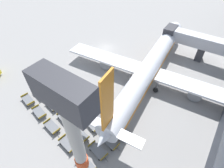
% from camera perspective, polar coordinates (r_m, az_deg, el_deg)
% --- Properties ---
extents(ground_plane, '(500.00, 500.00, 0.00)m').
position_cam_1_polar(ground_plane, '(47.87, -2.13, 11.73)').
color(ground_plane, gray).
extents(jet_bridge, '(19.92, 4.84, 6.23)m').
position_cam_1_polar(jet_bridge, '(46.54, 30.25, 10.08)').
color(jet_bridge, silver).
rests_on(jet_bridge, ground_plane).
extents(airplane, '(37.75, 40.59, 13.94)m').
position_cam_1_polar(airplane, '(36.63, 12.25, 5.47)').
color(airplane, silver).
rests_on(airplane, ground_plane).
extents(baggage_dolly_row_near_col_a, '(3.70, 1.95, 0.92)m').
position_cam_1_polar(baggage_dolly_row_near_col_a, '(36.55, -25.75, -4.72)').
color(baggage_dolly_row_near_col_a, slate).
rests_on(baggage_dolly_row_near_col_a, ground_plane).
extents(baggage_dolly_row_near_col_b, '(3.70, 1.99, 0.92)m').
position_cam_1_polar(baggage_dolly_row_near_col_b, '(33.68, -22.69, -8.53)').
color(baggage_dolly_row_near_col_b, slate).
rests_on(baggage_dolly_row_near_col_b, ground_plane).
extents(baggage_dolly_row_near_col_c, '(3.68, 1.82, 0.92)m').
position_cam_1_polar(baggage_dolly_row_near_col_c, '(31.06, -19.02, -13.06)').
color(baggage_dolly_row_near_col_c, slate).
rests_on(baggage_dolly_row_near_col_c, ground_plane).
extents(baggage_dolly_row_near_col_d, '(3.69, 1.82, 0.92)m').
position_cam_1_polar(baggage_dolly_row_near_col_d, '(28.76, -14.24, -18.41)').
color(baggage_dolly_row_near_col_d, slate).
rests_on(baggage_dolly_row_near_col_d, ground_plane).
extents(baggage_dolly_row_near_col_e, '(3.69, 1.92, 0.92)m').
position_cam_1_polar(baggage_dolly_row_near_col_e, '(26.93, -8.53, -24.62)').
color(baggage_dolly_row_near_col_e, slate).
rests_on(baggage_dolly_row_near_col_e, ground_plane).
extents(baggage_dolly_row_mid_a_col_a, '(3.70, 1.93, 0.92)m').
position_cam_1_polar(baggage_dolly_row_mid_a_col_a, '(36.80, -22.49, -2.98)').
color(baggage_dolly_row_mid_a_col_a, slate).
rests_on(baggage_dolly_row_mid_a_col_a, ground_plane).
extents(baggage_dolly_row_mid_a_col_b, '(3.69, 1.88, 0.92)m').
position_cam_1_polar(baggage_dolly_row_mid_a_col_b, '(33.96, -18.88, -6.52)').
color(baggage_dolly_row_mid_a_col_b, slate).
rests_on(baggage_dolly_row_mid_a_col_b, ground_plane).
extents(baggage_dolly_row_mid_a_col_c, '(3.70, 1.99, 0.92)m').
position_cam_1_polar(baggage_dolly_row_mid_a_col_c, '(31.45, -15.17, -10.73)').
color(baggage_dolly_row_mid_a_col_c, slate).
rests_on(baggage_dolly_row_mid_a_col_c, ground_plane).
extents(baggage_dolly_row_mid_a_col_d, '(3.68, 1.82, 0.92)m').
position_cam_1_polar(baggage_dolly_row_mid_a_col_d, '(29.14, -10.34, -15.96)').
color(baggage_dolly_row_mid_a_col_d, slate).
rests_on(baggage_dolly_row_mid_a_col_d, ground_plane).
extents(baggage_dolly_row_mid_a_col_e, '(3.69, 1.92, 0.92)m').
position_cam_1_polar(baggage_dolly_row_mid_a_col_e, '(27.56, -4.61, -20.91)').
color(baggage_dolly_row_mid_a_col_e, slate).
rests_on(baggage_dolly_row_mid_a_col_e, ground_plane).
extents(baggage_dolly_row_mid_b_col_a, '(3.68, 1.82, 0.92)m').
position_cam_1_polar(baggage_dolly_row_mid_b_col_a, '(37.42, -19.60, -1.04)').
color(baggage_dolly_row_mid_b_col_a, slate).
rests_on(baggage_dolly_row_mid_b_col_a, ground_plane).
extents(baggage_dolly_row_mid_b_col_b, '(3.70, 2.00, 0.92)m').
position_cam_1_polar(baggage_dolly_row_mid_b_col_b, '(34.54, -16.00, -4.54)').
color(baggage_dolly_row_mid_b_col_b, slate).
rests_on(baggage_dolly_row_mid_b_col_b, ground_plane).
extents(baggage_dolly_row_mid_b_col_c, '(3.68, 1.80, 0.92)m').
position_cam_1_polar(baggage_dolly_row_mid_b_col_c, '(32.08, -11.58, -8.32)').
color(baggage_dolly_row_mid_b_col_c, slate).
rests_on(baggage_dolly_row_mid_b_col_c, ground_plane).
extents(baggage_dolly_row_mid_b_col_d, '(3.70, 2.01, 0.92)m').
position_cam_1_polar(baggage_dolly_row_mid_b_col_d, '(29.90, -6.52, -12.93)').
color(baggage_dolly_row_mid_b_col_d, slate).
rests_on(baggage_dolly_row_mid_b_col_d, ground_plane).
extents(baggage_dolly_row_mid_b_col_e, '(3.68, 1.80, 0.92)m').
position_cam_1_polar(baggage_dolly_row_mid_b_col_e, '(28.12, -0.81, -18.34)').
color(baggage_dolly_row_mid_b_col_e, slate).
rests_on(baggage_dolly_row_mid_b_col_e, ground_plane).
extents(baggage_dolly_row_far_col_a, '(3.68, 1.79, 0.92)m').
position_cam_1_polar(baggage_dolly_row_far_col_a, '(38.19, -16.41, 0.95)').
color(baggage_dolly_row_far_col_a, slate).
rests_on(baggage_dolly_row_far_col_a, ground_plane).
extents(baggage_dolly_row_far_col_b, '(3.69, 1.92, 0.92)m').
position_cam_1_polar(baggage_dolly_row_far_col_b, '(35.28, -12.61, -2.42)').
color(baggage_dolly_row_far_col_b, slate).
rests_on(baggage_dolly_row_far_col_b, ground_plane).
extents(baggage_dolly_row_far_col_c, '(3.68, 1.79, 0.92)m').
position_cam_1_polar(baggage_dolly_row_far_col_c, '(32.82, -8.67, -6.18)').
color(baggage_dolly_row_far_col_c, slate).
rests_on(baggage_dolly_row_far_col_c, ground_plane).
extents(baggage_dolly_row_far_col_d, '(3.69, 1.86, 0.92)m').
position_cam_1_polar(baggage_dolly_row_far_col_d, '(30.68, -3.16, -10.47)').
color(baggage_dolly_row_far_col_d, slate).
rests_on(baggage_dolly_row_far_col_d, ground_plane).
extents(baggage_dolly_row_far_col_e, '(3.70, 1.94, 0.92)m').
position_cam_1_polar(baggage_dolly_row_far_col_e, '(28.96, 2.62, -15.42)').
color(baggage_dolly_row_far_col_e, slate).
rests_on(baggage_dolly_row_far_col_e, ground_plane).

